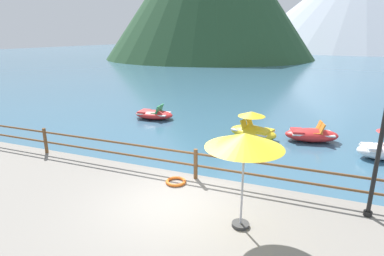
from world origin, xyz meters
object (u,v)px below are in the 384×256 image
(life_ring, at_px, (176,182))
(pedal_boat_4, at_px, (253,129))
(beach_umbrella, at_px, (245,142))
(pedal_boat_3, at_px, (311,135))
(pedal_boat_2, at_px, (154,114))

(life_ring, xyz_separation_m, pedal_boat_4, (1.06, 6.26, -0.01))
(pedal_boat_4, bearing_deg, life_ring, -99.64)
(beach_umbrella, bearing_deg, pedal_boat_3, 81.03)
(beach_umbrella, bearing_deg, pedal_boat_4, 99.03)
(life_ring, bearing_deg, pedal_boat_3, 62.29)
(pedal_boat_3, distance_m, pedal_boat_4, 2.61)
(beach_umbrella, xyz_separation_m, life_ring, (-2.29, 1.46, -2.00))
(pedal_boat_2, bearing_deg, life_ring, -57.61)
(beach_umbrella, distance_m, life_ring, 3.37)
(pedal_boat_2, bearing_deg, pedal_boat_4, -14.16)
(pedal_boat_4, bearing_deg, pedal_boat_3, 13.22)
(beach_umbrella, height_order, pedal_boat_2, beach_umbrella)
(pedal_boat_4, bearing_deg, beach_umbrella, -80.97)
(beach_umbrella, height_order, pedal_boat_4, beach_umbrella)
(beach_umbrella, distance_m, pedal_boat_3, 8.68)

